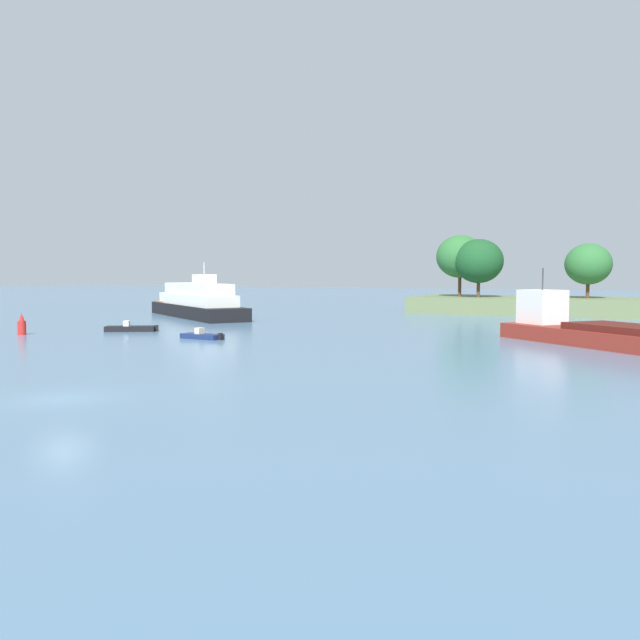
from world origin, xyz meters
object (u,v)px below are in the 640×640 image
object	(u,v)px
white_riverboat	(197,302)
small_motorboat	(202,336)
channel_buoy_red	(22,326)
fishing_skiff	(131,328)

from	to	relation	value
white_riverboat	small_motorboat	xyz separation A→B (m)	(16.94, -22.17, -1.54)
white_riverboat	channel_buoy_red	size ratio (longest dim) A/B	11.22
white_riverboat	fishing_skiff	distance (m)	20.47
small_motorboat	channel_buoy_red	distance (m)	16.74
white_riverboat	channel_buoy_red	bearing A→B (deg)	-88.46
channel_buoy_red	small_motorboat	bearing A→B (deg)	14.11
small_motorboat	channel_buoy_red	xyz separation A→B (m)	(-16.23, -4.08, 0.57)
small_motorboat	fishing_skiff	size ratio (longest dim) A/B	0.86
white_riverboat	channel_buoy_red	distance (m)	26.27
small_motorboat	channel_buoy_red	size ratio (longest dim) A/B	2.09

